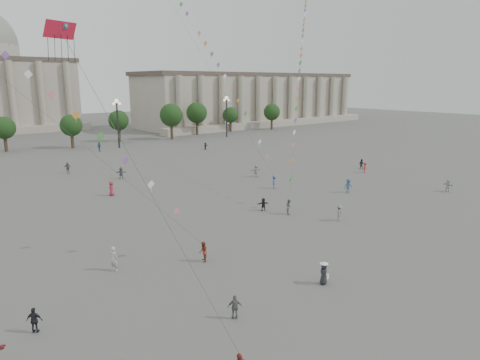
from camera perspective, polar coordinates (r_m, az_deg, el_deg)
ground at (r=33.78m, az=10.71°, el=-12.15°), size 360.00×360.00×0.00m
hall_east at (r=150.37m, az=1.75°, el=10.73°), size 84.00×26.22×17.20m
tree_row at (r=100.56m, az=-25.73°, el=6.65°), size 137.12×5.12×8.00m
lamp_post_mid_east at (r=97.62m, az=-16.05°, el=8.42°), size 2.00×0.90×10.65m
lamp_post_far_east at (r=112.95m, az=-1.81°, el=9.46°), size 2.00×0.90×10.65m
person_crowd_0 at (r=94.46m, az=-18.26°, el=4.24°), size 1.22×0.98×1.94m
person_crowd_3 at (r=48.27m, az=3.13°, el=-3.26°), size 1.44×0.94×1.49m
person_crowd_6 at (r=45.91m, az=13.10°, el=-4.30°), size 1.25×0.94×1.72m
person_crowd_7 at (r=65.42m, az=2.13°, el=1.24°), size 1.83×0.91×1.89m
person_crowd_8 at (r=71.18m, az=16.34°, el=1.60°), size 1.22×0.89×1.70m
person_crowd_9 at (r=92.25m, az=-4.64°, el=4.54°), size 1.50×1.12×1.57m
person_crowd_12 at (r=66.40m, az=-15.57°, el=0.91°), size 1.68×1.37×1.80m
person_crowd_13 at (r=34.71m, az=-16.45°, el=-10.01°), size 0.70×0.83×1.95m
person_crowd_14 at (r=57.73m, az=14.23°, el=-0.74°), size 1.36×1.03×1.87m
person_crowd_15 at (r=74.11m, az=15.86°, el=2.06°), size 0.85×0.97×1.69m
person_crowd_16 at (r=72.80m, az=-22.00°, el=1.50°), size 1.18×0.68×1.89m
person_crowd_18 at (r=56.92m, az=-16.78°, el=-1.08°), size 0.98×1.11×1.90m
person_crowd_19 at (r=62.85m, az=26.00°, el=-0.66°), size 0.50×1.56×1.68m
tourist_1 at (r=28.52m, az=-25.71°, el=-16.50°), size 0.95×0.87×1.56m
tourist_3 at (r=27.23m, az=-0.67°, el=-16.59°), size 0.95×0.85×1.55m
kite_flyer_0 at (r=35.02m, az=-4.92°, el=-9.53°), size 0.96×1.02×1.68m
kite_flyer_1 at (r=58.38m, az=4.59°, el=-0.26°), size 1.27×1.32×1.81m
kite_flyer_2 at (r=47.25m, az=6.57°, el=-3.54°), size 1.04×1.06×1.73m
hat_person at (r=31.87m, az=11.11°, el=-12.05°), size 0.95×0.86×1.69m
dragon_kite at (r=30.04m, az=-22.56°, el=16.39°), size 2.25×8.08×21.79m
kite_train_mid at (r=71.83m, az=-8.20°, el=22.13°), size 5.09×36.62×58.02m
kite_train_east at (r=72.88m, az=8.22°, el=16.94°), size 39.14×33.59×61.97m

